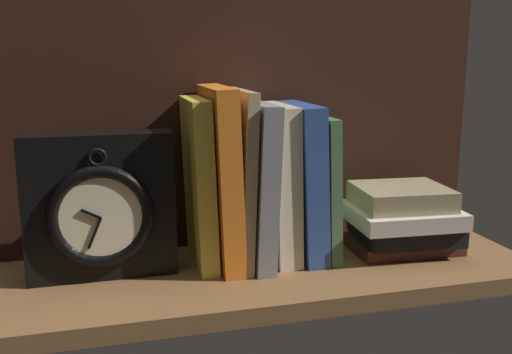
# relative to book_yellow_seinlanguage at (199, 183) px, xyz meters

# --- Properties ---
(ground_plane) EXTENTS (0.79, 0.26, 0.03)m
(ground_plane) POSITION_rel_book_yellow_seinlanguage_xyz_m (0.09, -0.04, -0.13)
(ground_plane) COLOR brown
(back_panel) EXTENTS (0.79, 0.01, 0.40)m
(back_panel) POSITION_rel_book_yellow_seinlanguage_xyz_m (0.09, 0.09, 0.08)
(back_panel) COLOR black
(back_panel) RESTS_ON ground_plane
(book_yellow_seinlanguage) EXTENTS (0.03, 0.13, 0.24)m
(book_yellow_seinlanguage) POSITION_rel_book_yellow_seinlanguage_xyz_m (0.00, 0.00, 0.00)
(book_yellow_seinlanguage) COLOR gold
(book_yellow_seinlanguage) RESTS_ON ground_plane
(book_orange_pandolfini) EXTENTS (0.04, 0.16, 0.26)m
(book_orange_pandolfini) POSITION_rel_book_yellow_seinlanguage_xyz_m (0.03, 0.00, 0.01)
(book_orange_pandolfini) COLOR orange
(book_orange_pandolfini) RESTS_ON ground_plane
(book_tan_shortstories) EXTENTS (0.02, 0.15, 0.25)m
(book_tan_shortstories) POSITION_rel_book_yellow_seinlanguage_xyz_m (0.06, 0.00, 0.01)
(book_tan_shortstories) COLOR tan
(book_tan_shortstories) RESTS_ON ground_plane
(book_gray_chess) EXTENTS (0.04, 0.17, 0.24)m
(book_gray_chess) POSITION_rel_book_yellow_seinlanguage_xyz_m (0.08, 0.00, -0.00)
(book_gray_chess) COLOR gray
(book_gray_chess) RESTS_ON ground_plane
(book_cream_twain) EXTENTS (0.04, 0.13, 0.23)m
(book_cream_twain) POSITION_rel_book_yellow_seinlanguage_xyz_m (0.12, 0.00, -0.01)
(book_cream_twain) COLOR beige
(book_cream_twain) RESTS_ON ground_plane
(book_blue_modern) EXTENTS (0.04, 0.14, 0.23)m
(book_blue_modern) POSITION_rel_book_yellow_seinlanguage_xyz_m (0.16, 0.00, -0.01)
(book_blue_modern) COLOR #2D4C8E
(book_blue_modern) RESTS_ON ground_plane
(book_green_romantic) EXTENTS (0.03, 0.14, 0.21)m
(book_green_romantic) POSITION_rel_book_yellow_seinlanguage_xyz_m (0.18, 0.00, -0.01)
(book_green_romantic) COLOR #476B44
(book_green_romantic) RESTS_ON ground_plane
(framed_clock) EXTENTS (0.20, 0.06, 0.20)m
(framed_clock) POSITION_rel_book_yellow_seinlanguage_xyz_m (-0.14, -0.01, -0.02)
(framed_clock) COLOR black
(framed_clock) RESTS_ON ground_plane
(book_stack_side) EXTENTS (0.18, 0.15, 0.10)m
(book_stack_side) POSITION_rel_book_yellow_seinlanguage_xyz_m (0.31, -0.03, -0.07)
(book_stack_side) COLOR #471E19
(book_stack_side) RESTS_ON ground_plane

